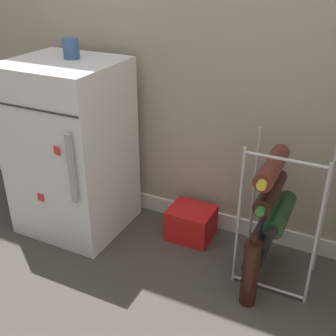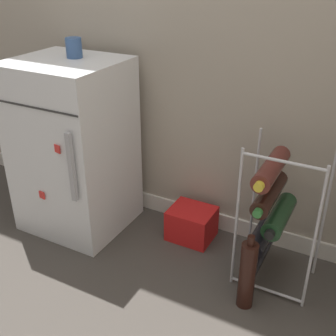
{
  "view_description": "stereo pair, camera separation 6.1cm",
  "coord_description": "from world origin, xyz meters",
  "px_view_note": "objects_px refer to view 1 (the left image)",
  "views": [
    {
      "loc": [
        0.83,
        -1.23,
        1.3
      ],
      "look_at": [
        0.09,
        0.3,
        0.43
      ],
      "focal_mm": 45.0,
      "sensor_mm": 36.0,
      "label": 1
    },
    {
      "loc": [
        0.88,
        -1.2,
        1.3
      ],
      "look_at": [
        0.09,
        0.3,
        0.43
      ],
      "focal_mm": 45.0,
      "sensor_mm": 36.0,
      "label": 2
    }
  ],
  "objects_px": {
    "wine_rack": "(269,212)",
    "fridge_top_cup": "(71,48)",
    "loose_bottle_floor": "(250,273)",
    "soda_box": "(191,223)",
    "mini_fridge": "(72,149)"
  },
  "relations": [
    {
      "from": "wine_rack",
      "to": "fridge_top_cup",
      "type": "xyz_separation_m",
      "value": [
        -0.98,
        0.02,
        0.59
      ]
    },
    {
      "from": "fridge_top_cup",
      "to": "wine_rack",
      "type": "bearing_deg",
      "value": -1.38
    },
    {
      "from": "fridge_top_cup",
      "to": "loose_bottle_floor",
      "type": "bearing_deg",
      "value": -13.64
    },
    {
      "from": "wine_rack",
      "to": "fridge_top_cup",
      "type": "distance_m",
      "value": 1.14
    },
    {
      "from": "soda_box",
      "to": "loose_bottle_floor",
      "type": "bearing_deg",
      "value": -39.1
    },
    {
      "from": "soda_box",
      "to": "fridge_top_cup",
      "type": "bearing_deg",
      "value": -171.83
    },
    {
      "from": "wine_rack",
      "to": "loose_bottle_floor",
      "type": "relative_size",
      "value": 1.89
    },
    {
      "from": "loose_bottle_floor",
      "to": "mini_fridge",
      "type": "bearing_deg",
      "value": 169.76
    },
    {
      "from": "mini_fridge",
      "to": "loose_bottle_floor",
      "type": "height_order",
      "value": "mini_fridge"
    },
    {
      "from": "soda_box",
      "to": "fridge_top_cup",
      "type": "xyz_separation_m",
      "value": [
        -0.58,
        -0.08,
        0.83
      ]
    },
    {
      "from": "wine_rack",
      "to": "soda_box",
      "type": "distance_m",
      "value": 0.48
    },
    {
      "from": "fridge_top_cup",
      "to": "soda_box",
      "type": "bearing_deg",
      "value": 8.17
    },
    {
      "from": "mini_fridge",
      "to": "soda_box",
      "type": "xyz_separation_m",
      "value": [
        0.59,
        0.14,
        -0.35
      ]
    },
    {
      "from": "mini_fridge",
      "to": "fridge_top_cup",
      "type": "xyz_separation_m",
      "value": [
        0.01,
        0.06,
        0.48
      ]
    },
    {
      "from": "mini_fridge",
      "to": "fridge_top_cup",
      "type": "bearing_deg",
      "value": 76.49
    }
  ]
}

